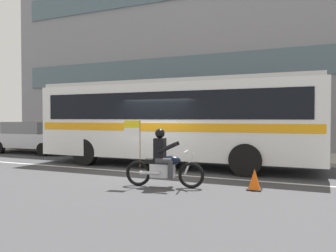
{
  "coord_description": "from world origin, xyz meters",
  "views": [
    {
      "loc": [
        4.91,
        -10.36,
        1.84
      ],
      "look_at": [
        0.75,
        -0.72,
        1.59
      ],
      "focal_mm": 34.95,
      "sensor_mm": 36.0,
      "label": 1
    }
  ],
  "objects": [
    {
      "name": "lane_center_stripe",
      "position": [
        0.0,
        -0.6,
        0.0
      ],
      "size": [
        26.6,
        0.14,
        0.01
      ],
      "primitive_type": "cube",
      "color": "silver",
      "rests_on": "ground_plane"
    },
    {
      "name": "sidewalk_curb",
      "position": [
        0.0,
        5.1,
        0.07
      ],
      "size": [
        28.0,
        3.8,
        0.15
      ],
      "primitive_type": "cube",
      "color": "#B7B2A8",
      "rests_on": "ground_plane"
    },
    {
      "name": "office_building_facade",
      "position": [
        0.0,
        7.39,
        6.63
      ],
      "size": [
        28.0,
        0.89,
        13.25
      ],
      "color": "gray",
      "rests_on": "ground_plane"
    },
    {
      "name": "transit_bus",
      "position": [
        0.19,
        1.19,
        1.88
      ],
      "size": [
        10.58,
        2.74,
        3.22
      ],
      "color": "white",
      "rests_on": "ground_plane"
    },
    {
      "name": "ground_plane",
      "position": [
        0.0,
        0.0,
        0.0
      ],
      "size": [
        60.0,
        60.0,
        0.0
      ],
      "primitive_type": "plane",
      "color": "#3D3D3F"
    },
    {
      "name": "traffic_cone",
      "position": [
        3.65,
        -1.85,
        0.26
      ],
      "size": [
        0.36,
        0.36,
        0.55
      ],
      "color": "#EA590F",
      "rests_on": "ground_plane"
    },
    {
      "name": "parked_sedan_curbside",
      "position": [
        -8.46,
        2.58,
        0.85
      ],
      "size": [
        4.81,
        1.91,
        1.64
      ],
      "color": "silver",
      "rests_on": "ground_plane"
    },
    {
      "name": "motorcycle_with_rider",
      "position": [
        1.36,
        -2.44,
        0.67
      ],
      "size": [
        2.17,
        0.75,
        1.78
      ],
      "color": "black",
      "rests_on": "ground_plane"
    }
  ]
}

